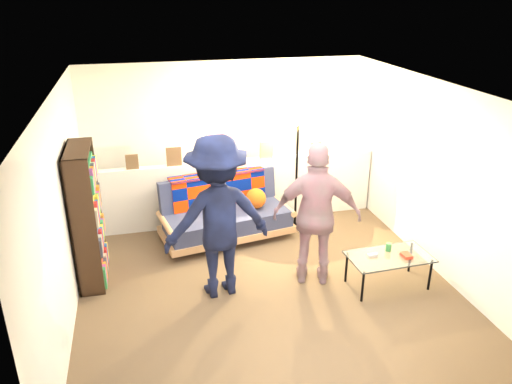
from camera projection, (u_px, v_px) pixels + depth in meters
The scene contains 10 objects.
ground at pixel (263, 280), 6.33m from camera, with size 5.00×5.00×0.00m, color brown.
room_shell at pixel (255, 143), 6.11m from camera, with size 4.60×5.05×2.45m.
half_wall_ledge at pixel (235, 191), 7.75m from camera, with size 4.45×0.15×1.00m, color silver.
ledge_decor at pixel (219, 151), 7.42m from camera, with size 2.97×0.02×0.45m.
futon_sofa at pixel (226, 213), 7.29m from camera, with size 1.99×1.19×0.81m.
bookshelf at pixel (87, 220), 6.08m from camera, with size 0.29×0.87×1.73m.
coffee_table at pixel (390, 258), 6.07m from camera, with size 1.02×0.59×0.52m.
floor_lamp at pixel (297, 152), 7.35m from camera, with size 0.39×0.32×1.66m.
person_left at pixel (218, 218), 5.75m from camera, with size 1.27×0.73×1.96m, color black.
person_right at pixel (317, 215), 5.99m from camera, with size 1.06×0.44×1.80m, color #CA8298.
Camera 1 is at (-1.38, -5.23, 3.46)m, focal length 35.00 mm.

